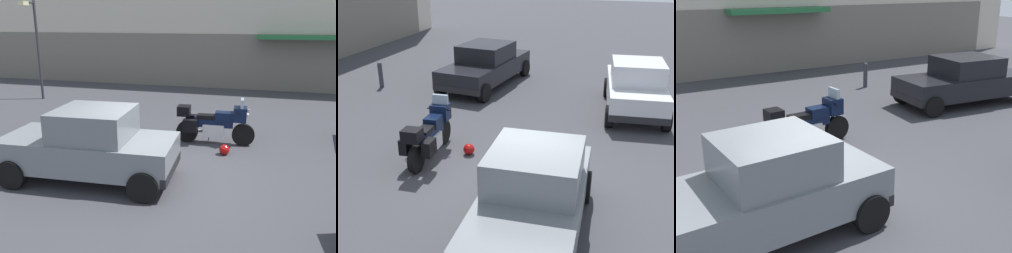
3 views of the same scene
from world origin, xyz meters
TOP-DOWN VIEW (x-y plane):
  - ground_plane at (0.00, 0.00)m, footprint 80.00×80.00m
  - motorcycle at (0.93, 2.56)m, footprint 2.26×0.79m
  - helmet at (1.36, 1.74)m, footprint 0.28×0.28m
  - car_hatchback_near at (-1.33, -0.59)m, footprint 3.95×1.99m
  - streetlamp_curbside at (-7.55, 6.52)m, footprint 0.28×0.94m

SIDE VIEW (x-z plane):
  - ground_plane at x=0.00m, z-range 0.00..0.00m
  - helmet at x=1.36m, z-range 0.00..0.28m
  - motorcycle at x=0.93m, z-range -0.06..1.30m
  - car_hatchback_near at x=-1.33m, z-range -0.01..1.63m
  - streetlamp_curbside at x=-7.55m, z-range 0.50..4.79m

